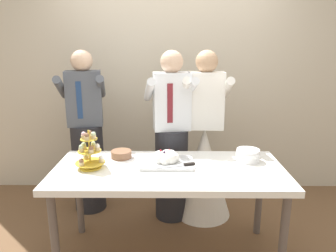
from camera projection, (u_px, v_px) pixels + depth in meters
rear_wall at (170, 67)px, 3.64m from camera, size 5.20×0.10×2.90m
dessert_table at (169, 177)px, 2.50m from camera, size 1.80×0.80×0.78m
cupcake_stand at (90, 152)px, 2.46m from camera, size 0.23×0.23×0.31m
main_cake_tray at (167, 159)px, 2.55m from camera, size 0.43×0.31×0.13m
plate_stack at (248, 155)px, 2.63m from camera, size 0.19×0.19×0.10m
round_cake at (121, 155)px, 2.68m from camera, size 0.24×0.24×0.07m
person_groom at (171, 146)px, 3.10m from camera, size 0.52×0.55×1.66m
person_bride at (204, 160)px, 3.18m from camera, size 0.56×0.56×1.66m
person_guest at (87, 141)px, 3.25m from camera, size 0.54×0.56×1.66m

